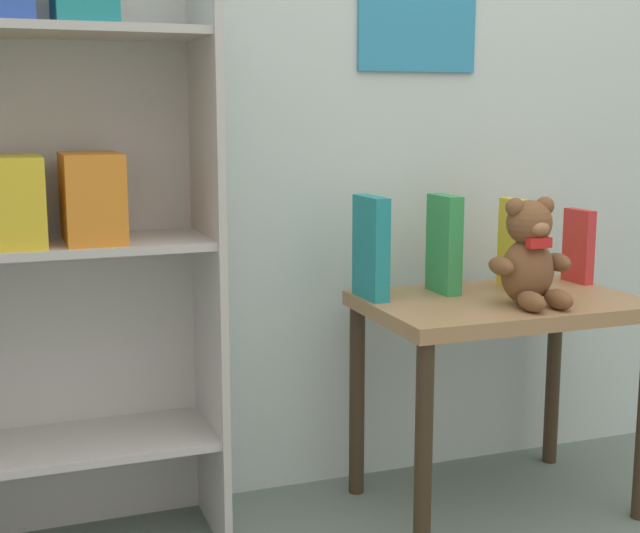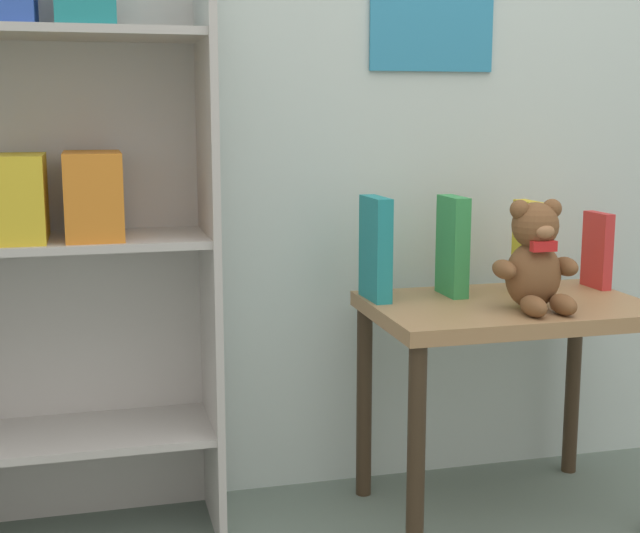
{
  "view_description": "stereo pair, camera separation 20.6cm",
  "coord_description": "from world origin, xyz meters",
  "px_view_note": "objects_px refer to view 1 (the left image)",
  "views": [
    {
      "loc": [
        -1.1,
        -0.91,
        1.0
      ],
      "look_at": [
        -0.4,
        1.0,
        0.64
      ],
      "focal_mm": 50.0,
      "sensor_mm": 36.0,
      "label": 1
    },
    {
      "loc": [
        -0.9,
        -0.97,
        1.0
      ],
      "look_at": [
        -0.4,
        1.0,
        0.64
      ],
      "focal_mm": 50.0,
      "sensor_mm": 36.0,
      "label": 2
    }
  ],
  "objects_px": {
    "book_standing_teal": "(371,248)",
    "teddy_bear": "(530,256)",
    "book_standing_green": "(444,244)",
    "book_standing_red": "(578,246)",
    "bookshelf_side": "(52,206)",
    "book_standing_yellow": "(517,244)",
    "display_table": "(499,330)"
  },
  "relations": [
    {
      "from": "book_standing_red",
      "to": "bookshelf_side",
      "type": "bearing_deg",
      "value": 175.42
    },
    {
      "from": "book_standing_green",
      "to": "teddy_bear",
      "type": "bearing_deg",
      "value": -59.33
    },
    {
      "from": "book_standing_teal",
      "to": "book_standing_red",
      "type": "distance_m",
      "value": 0.6
    },
    {
      "from": "book_standing_green",
      "to": "book_standing_red",
      "type": "height_order",
      "value": "book_standing_green"
    },
    {
      "from": "display_table",
      "to": "book_standing_green",
      "type": "distance_m",
      "value": 0.25
    },
    {
      "from": "teddy_bear",
      "to": "display_table",
      "type": "bearing_deg",
      "value": 103.99
    },
    {
      "from": "book_standing_yellow",
      "to": "book_standing_teal",
      "type": "bearing_deg",
      "value": 176.77
    },
    {
      "from": "book_standing_teal",
      "to": "book_standing_green",
      "type": "bearing_deg",
      "value": -1.88
    },
    {
      "from": "display_table",
      "to": "teddy_bear",
      "type": "height_order",
      "value": "teddy_bear"
    },
    {
      "from": "display_table",
      "to": "book_standing_red",
      "type": "distance_m",
      "value": 0.37
    },
    {
      "from": "teddy_bear",
      "to": "book_standing_yellow",
      "type": "relative_size",
      "value": 1.1
    },
    {
      "from": "bookshelf_side",
      "to": "display_table",
      "type": "xyz_separation_m",
      "value": [
        1.04,
        -0.16,
        -0.33
      ]
    },
    {
      "from": "display_table",
      "to": "book_standing_green",
      "type": "xyz_separation_m",
      "value": [
        -0.1,
        0.11,
        0.21
      ]
    },
    {
      "from": "display_table",
      "to": "book_standing_teal",
      "type": "height_order",
      "value": "book_standing_teal"
    },
    {
      "from": "teddy_bear",
      "to": "book_standing_green",
      "type": "relative_size",
      "value": 1.03
    },
    {
      "from": "display_table",
      "to": "book_standing_red",
      "type": "bearing_deg",
      "value": 19.41
    },
    {
      "from": "book_standing_green",
      "to": "book_standing_red",
      "type": "xyz_separation_m",
      "value": [
        0.4,
        -0.0,
        -0.03
      ]
    },
    {
      "from": "bookshelf_side",
      "to": "teddy_bear",
      "type": "xyz_separation_m",
      "value": [
        1.06,
        -0.25,
        -0.13
      ]
    },
    {
      "from": "bookshelf_side",
      "to": "book_standing_yellow",
      "type": "relative_size",
      "value": 6.13
    },
    {
      "from": "display_table",
      "to": "book_standing_teal",
      "type": "bearing_deg",
      "value": 159.95
    },
    {
      "from": "display_table",
      "to": "bookshelf_side",
      "type": "bearing_deg",
      "value": 171.13
    },
    {
      "from": "teddy_bear",
      "to": "book_standing_red",
      "type": "distance_m",
      "value": 0.34
    },
    {
      "from": "bookshelf_side",
      "to": "book_standing_red",
      "type": "bearing_deg",
      "value": -2.39
    },
    {
      "from": "teddy_bear",
      "to": "book_standing_teal",
      "type": "xyz_separation_m",
      "value": [
        -0.32,
        0.2,
        0.01
      ]
    },
    {
      "from": "book_standing_teal",
      "to": "teddy_bear",
      "type": "bearing_deg",
      "value": -33.45
    },
    {
      "from": "teddy_bear",
      "to": "book_standing_teal",
      "type": "distance_m",
      "value": 0.38
    },
    {
      "from": "book_standing_yellow",
      "to": "teddy_bear",
      "type": "bearing_deg",
      "value": -114.25
    },
    {
      "from": "book_standing_green",
      "to": "display_table",
      "type": "bearing_deg",
      "value": -48.7
    },
    {
      "from": "teddy_bear",
      "to": "book_standing_red",
      "type": "relative_size",
      "value": 1.3
    },
    {
      "from": "teddy_bear",
      "to": "book_standing_green",
      "type": "distance_m",
      "value": 0.23
    },
    {
      "from": "teddy_bear",
      "to": "book_standing_yellow",
      "type": "bearing_deg",
      "value": 66.45
    },
    {
      "from": "bookshelf_side",
      "to": "teddy_bear",
      "type": "distance_m",
      "value": 1.1
    }
  ]
}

